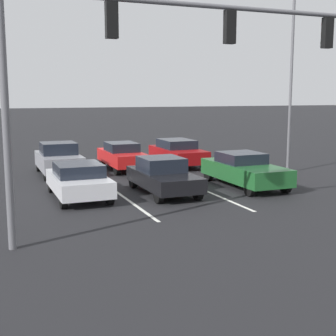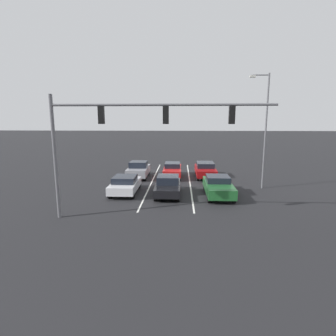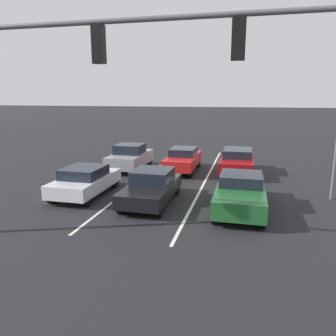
% 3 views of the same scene
% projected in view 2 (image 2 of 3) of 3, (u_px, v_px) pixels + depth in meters
% --- Properties ---
extents(ground_plane, '(240.00, 240.00, 0.00)m').
position_uv_depth(ground_plane, '(172.00, 174.00, 27.83)').
color(ground_plane, black).
extents(lane_stripe_left_divider, '(0.12, 17.88, 0.01)m').
position_uv_depth(lane_stripe_left_divider, '(190.00, 181.00, 24.86)').
color(lane_stripe_left_divider, silver).
rests_on(lane_stripe_left_divider, ground_plane).
extents(lane_stripe_center_divider, '(0.12, 17.88, 0.01)m').
position_uv_depth(lane_stripe_center_divider, '(153.00, 180.00, 25.03)').
color(lane_stripe_center_divider, silver).
rests_on(lane_stripe_center_divider, ground_plane).
extents(car_silver_rightlane_front, '(1.93, 4.12, 1.38)m').
position_uv_depth(car_silver_rightlane_front, '(125.00, 184.00, 20.50)').
color(car_silver_rightlane_front, silver).
rests_on(car_silver_rightlane_front, ground_plane).
extents(car_black_midlane_front, '(1.85, 4.26, 1.46)m').
position_uv_depth(car_black_midlane_front, '(168.00, 186.00, 20.01)').
color(car_black_midlane_front, black).
rests_on(car_black_midlane_front, ground_plane).
extents(car_darkgreen_leftlane_front, '(1.94, 4.73, 1.46)m').
position_uv_depth(car_darkgreen_leftlane_front, '(218.00, 186.00, 19.87)').
color(car_darkgreen_leftlane_front, '#1E5928').
rests_on(car_darkgreen_leftlane_front, ground_plane).
extents(car_gray_rightlane_second, '(1.90, 4.05, 1.63)m').
position_uv_depth(car_gray_rightlane_second, '(139.00, 170.00, 26.13)').
color(car_gray_rightlane_second, gray).
rests_on(car_gray_rightlane_second, ground_plane).
extents(car_red_midlane_second, '(1.71, 4.28, 1.46)m').
position_uv_depth(car_red_midlane_second, '(172.00, 170.00, 26.28)').
color(car_red_midlane_second, red).
rests_on(car_red_midlane_second, ground_plane).
extents(car_maroon_leftlane_second, '(1.90, 4.47, 1.48)m').
position_uv_depth(car_maroon_leftlane_second, '(205.00, 169.00, 26.33)').
color(car_maroon_leftlane_second, maroon).
rests_on(car_maroon_leftlane_second, ground_plane).
extents(traffic_signal_gantry, '(12.30, 0.37, 7.06)m').
position_uv_depth(traffic_signal_gantry, '(124.00, 128.00, 14.36)').
color(traffic_signal_gantry, slate).
rests_on(traffic_signal_gantry, ground_plane).
extents(street_lamp_left_shoulder, '(1.57, 0.24, 9.30)m').
position_uv_depth(street_lamp_left_shoulder, '(264.00, 126.00, 21.22)').
color(street_lamp_left_shoulder, slate).
rests_on(street_lamp_left_shoulder, ground_plane).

